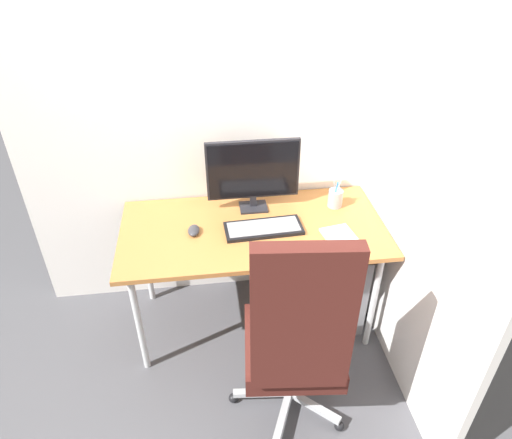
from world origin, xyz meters
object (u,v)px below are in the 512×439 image
object	(u,v)px
monitor	(253,172)
keyboard	(264,228)
filing_cabinet	(321,274)
office_chair	(296,339)
notebook	(340,236)
mouse	(194,230)
pen_holder	(335,198)

from	to	relation	value
monitor	keyboard	distance (m)	0.33
filing_cabinet	keyboard	xyz separation A→B (m)	(-0.38, -0.08, 0.45)
office_chair	filing_cabinet	xyz separation A→B (m)	(0.33, 0.76, -0.32)
monitor	notebook	xyz separation A→B (m)	(0.42, -0.35, -0.23)
filing_cabinet	monitor	xyz separation A→B (m)	(-0.41, 0.15, 0.68)
mouse	pen_holder	world-z (taller)	pen_holder
monitor	mouse	bearing A→B (deg)	-148.57
office_chair	monitor	bearing A→B (deg)	94.90
office_chair	keyboard	world-z (taller)	office_chair
monitor	keyboard	xyz separation A→B (m)	(0.03, -0.23, -0.22)
mouse	notebook	world-z (taller)	mouse
filing_cabinet	mouse	bearing A→B (deg)	-175.17
filing_cabinet	pen_holder	distance (m)	0.51
pen_holder	notebook	size ratio (longest dim) A/B	1.00
mouse	notebook	distance (m)	0.78
office_chair	pen_holder	world-z (taller)	office_chair
keyboard	mouse	size ratio (longest dim) A/B	4.22
monitor	pen_holder	world-z (taller)	monitor
notebook	office_chair	bearing A→B (deg)	-132.27
monitor	keyboard	size ratio (longest dim) A/B	1.22
filing_cabinet	monitor	distance (m)	0.81
pen_holder	notebook	distance (m)	0.31
office_chair	mouse	bearing A→B (deg)	121.74
pen_holder	filing_cabinet	bearing A→B (deg)	-123.60
notebook	mouse	bearing A→B (deg)	159.35
filing_cabinet	mouse	distance (m)	0.89
keyboard	mouse	world-z (taller)	mouse
office_chair	notebook	bearing A→B (deg)	58.16
office_chair	mouse	xyz separation A→B (m)	(-0.43, 0.69, 0.14)
filing_cabinet	keyboard	distance (m)	0.60
office_chair	filing_cabinet	distance (m)	0.89
mouse	pen_holder	size ratio (longest dim) A/B	0.56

